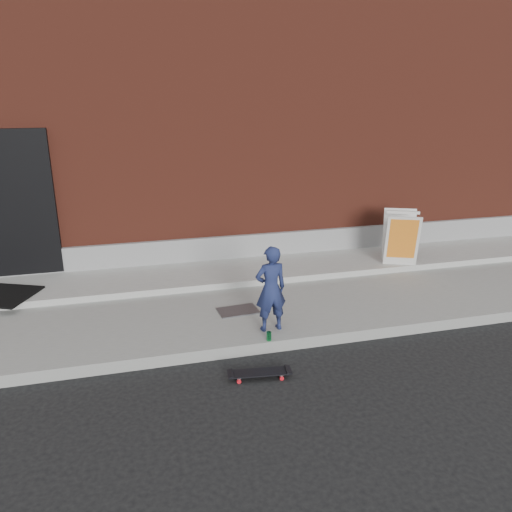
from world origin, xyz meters
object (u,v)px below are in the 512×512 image
object	(u,v)px
pizza_sign	(401,238)
soda_can	(269,336)
child	(271,289)
skateboard	(260,373)

from	to	relation	value
pizza_sign	soda_can	bearing A→B (deg)	-145.91
child	soda_can	distance (m)	0.58
child	pizza_sign	xyz separation A→B (m)	(2.75, 1.65, -0.00)
child	pizza_sign	size ratio (longest dim) A/B	1.23
pizza_sign	skateboard	bearing A→B (deg)	-141.46
pizza_sign	soda_can	size ratio (longest dim) A/B	8.07
pizza_sign	soda_can	distance (m)	3.48
skateboard	pizza_sign	size ratio (longest dim) A/B	0.78
pizza_sign	soda_can	world-z (taller)	pizza_sign
skateboard	soda_can	distance (m)	0.63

